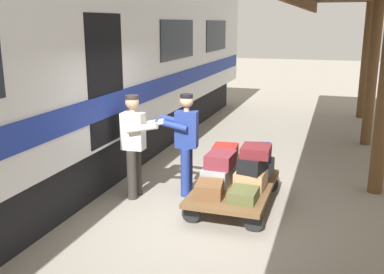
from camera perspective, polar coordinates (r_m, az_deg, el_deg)
The scene contains 16 objects.
ground_plane at distance 6.91m, azimuth 2.81°, elevation -9.52°, with size 60.00×60.00×0.00m, color gray.
train_car at distance 7.85m, azimuth -20.74°, elevation 8.10°, with size 3.03×18.58×4.00m.
luggage_cart at distance 7.02m, azimuth 5.46°, elevation -6.59°, with size 1.18×1.96×0.34m.
suitcase_tan_vintage at distance 6.90m, azimuth 7.58°, elevation -5.36°, with size 0.44×0.55×0.27m, color tan.
suitcase_gray_aluminum at distance 7.01m, azimuth 3.45°, elevation -4.94°, with size 0.41×0.58×0.28m, color #9EA0A5.
suitcase_brown_leather at distance 6.53m, azimuth 2.23°, elevation -6.73°, with size 0.38×0.46×0.21m, color brown.
suitcase_olive_duffel at distance 6.43m, azimuth 6.65°, elevation -7.39°, with size 0.38×0.45×0.16m, color brown.
suitcase_yellow_case at distance 7.50m, azimuth 4.51°, elevation -3.64°, with size 0.43×0.55×0.27m, color gold.
suitcase_slate_roller at distance 7.41m, azimuth 8.37°, elevation -3.96°, with size 0.44×0.56×0.28m, color #4C515B.
suitcase_black_hardshell at distance 6.79m, azimuth 7.85°, elevation -3.45°, with size 0.34×0.50×0.24m, color black.
suitcase_navy_fabric at distance 7.34m, azimuth 8.76°, elevation -1.96°, with size 0.34×0.38×0.26m, color navy.
suitcase_red_plastic at distance 7.43m, azimuth 4.31°, elevation -1.86°, with size 0.39×0.43×0.21m, color #AD231E.
suitcase_maroon_trunk at distance 6.76m, azimuth 8.24°, elevation -1.81°, with size 0.43×0.47×0.16m, color maroon.
suitcase_burgundy_valise at distance 6.96m, azimuth 3.71°, elevation -2.94°, with size 0.40×0.53×0.22m, color maroon.
porter_in_overalls at distance 7.28m, azimuth -0.85°, elevation -0.49°, with size 0.70×0.48×1.70m.
porter_by_door at distance 7.22m, azimuth -7.40°, elevation -0.76°, with size 0.67×0.44×1.70m.
Camera 1 is at (-1.65, 6.09, 2.81)m, focal length 41.44 mm.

